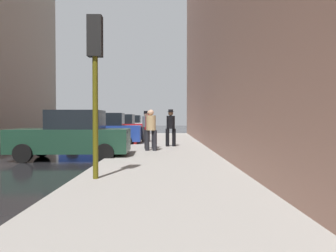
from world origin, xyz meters
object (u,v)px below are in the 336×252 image
object	(u,v)px
pedestrian_with_beanie	(146,125)
pedestrian_in_tan_coat	(151,128)
parked_blue_sedan	(103,130)
traffic_light	(95,61)
parked_silver_sedan	(129,126)
parked_dark_green_sedan	(72,136)
pedestrian_with_fedora	(171,126)
fire_hydrant	(135,137)
parked_red_hatchback	(118,127)
pedestrian_in_red_jacket	(150,127)

from	to	relation	value
pedestrian_with_beanie	pedestrian_in_tan_coat	bearing A→B (deg)	-84.20
parked_blue_sedan	traffic_light	bearing A→B (deg)	-80.05
parked_silver_sedan	pedestrian_in_tan_coat	xyz separation A→B (m)	(2.80, -16.43, 0.26)
parked_dark_green_sedan	pedestrian_with_fedora	xyz separation A→B (m)	(3.65, 3.78, 0.29)
fire_hydrant	parked_blue_sedan	bearing A→B (deg)	158.52
pedestrian_with_fedora	parked_silver_sedan	bearing A→B (deg)	104.33
parked_red_hatchback	traffic_light	distance (m)	16.48
pedestrian_with_fedora	fire_hydrant	bearing A→B (deg)	142.89
pedestrian_in_red_jacket	pedestrian_in_tan_coat	size ratio (longest dim) A/B	1.00
parked_dark_green_sedan	traffic_light	size ratio (longest dim) A/B	1.18
parked_dark_green_sedan	pedestrian_in_red_jacket	distance (m)	3.78
traffic_light	pedestrian_with_beanie	bearing A→B (deg)	87.95
parked_blue_sedan	pedestrian_with_beanie	bearing A→B (deg)	23.88
parked_silver_sedan	pedestrian_in_tan_coat	size ratio (longest dim) A/B	2.46
pedestrian_in_red_jacket	parked_blue_sedan	bearing A→B (deg)	129.66
traffic_light	pedestrian_with_beanie	size ratio (longest dim) A/B	2.03
parked_dark_green_sedan	parked_silver_sedan	size ratio (longest dim) A/B	1.01
parked_silver_sedan	fire_hydrant	size ratio (longest dim) A/B	5.97
parked_red_hatchback	pedestrian_in_tan_coat	distance (m)	10.33
parked_dark_green_sedan	parked_silver_sedan	distance (m)	18.08
pedestrian_with_beanie	parked_red_hatchback	bearing A→B (deg)	115.76
parked_blue_sedan	pedestrian_in_red_jacket	world-z (taller)	pedestrian_in_red_jacket
parked_blue_sedan	pedestrian_with_fedora	xyz separation A→B (m)	(3.65, -2.11, 0.29)
traffic_light	pedestrian_with_fedora	xyz separation A→B (m)	(1.80, 8.45, -1.62)
parked_dark_green_sedan	fire_hydrant	bearing A→B (deg)	70.80
parked_silver_sedan	parked_blue_sedan	bearing A→B (deg)	-90.00
parked_silver_sedan	pedestrian_with_fedora	size ratio (longest dim) A/B	2.37
parked_red_hatchback	parked_silver_sedan	world-z (taller)	same
parked_silver_sedan	traffic_light	xyz separation A→B (m)	(1.85, -22.75, 1.91)
pedestrian_in_red_jacket	pedestrian_with_fedora	xyz separation A→B (m)	(0.94, 1.16, 0.03)
pedestrian_in_red_jacket	pedestrian_in_tan_coat	distance (m)	0.97
pedestrian_with_beanie	pedestrian_with_fedora	xyz separation A→B (m)	(1.39, -3.11, 0.00)
parked_dark_green_sedan	pedestrian_in_tan_coat	distance (m)	3.26
parked_red_hatchback	pedestrian_with_fedora	bearing A→B (deg)	-64.94
pedestrian_with_fedora	pedestrian_in_tan_coat	distance (m)	2.29
fire_hydrant	pedestrian_in_red_jacket	distance (m)	2.79
traffic_light	pedestrian_with_beanie	world-z (taller)	traffic_light
parked_blue_sedan	pedestrian_with_fedora	bearing A→B (deg)	-30.00
parked_blue_sedan	parked_silver_sedan	world-z (taller)	same
parked_dark_green_sedan	pedestrian_with_beanie	distance (m)	7.26
parked_red_hatchback	fire_hydrant	size ratio (longest dim) A/B	6.02
traffic_light	pedestrian_with_beanie	xyz separation A→B (m)	(0.41, 11.57, -1.62)
pedestrian_in_red_jacket	pedestrian_with_fedora	distance (m)	1.50
fire_hydrant	pedestrian_with_fedora	distance (m)	2.41
parked_dark_green_sedan	parked_red_hatchback	world-z (taller)	same
parked_silver_sedan	pedestrian_with_beanie	xyz separation A→B (m)	(2.27, -11.19, 0.29)
parked_blue_sedan	pedestrian_with_beanie	xyz separation A→B (m)	(2.27, 1.00, 0.29)
parked_red_hatchback	parked_silver_sedan	distance (m)	6.49
parked_dark_green_sedan	parked_red_hatchback	size ratio (longest dim) A/B	1.00
parked_red_hatchback	fire_hydrant	distance (m)	6.67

